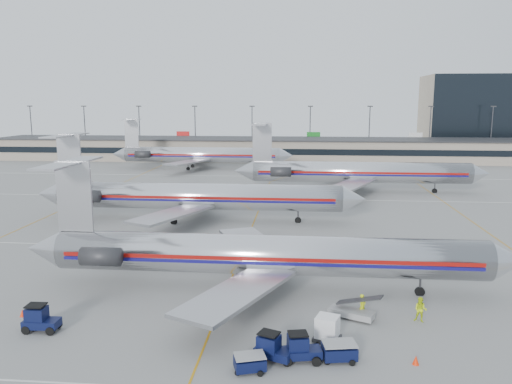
# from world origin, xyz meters

# --- Properties ---
(ground) EXTENTS (260.00, 260.00, 0.00)m
(ground) POSITION_xyz_m (0.00, 0.00, 0.00)
(ground) COLOR gray
(ground) RESTS_ON ground
(apron_markings) EXTENTS (160.00, 0.15, 0.02)m
(apron_markings) POSITION_xyz_m (0.00, 10.00, 0.01)
(apron_markings) COLOR silver
(apron_markings) RESTS_ON ground
(terminal) EXTENTS (162.00, 17.00, 6.25)m
(terminal) POSITION_xyz_m (0.00, 97.97, 3.16)
(terminal) COLOR gray
(terminal) RESTS_ON ground
(light_mast_row) EXTENTS (163.60, 0.40, 15.28)m
(light_mast_row) POSITION_xyz_m (0.00, 112.00, 8.58)
(light_mast_row) COLOR #38383D
(light_mast_row) RESTS_ON ground
(distant_building) EXTENTS (30.00, 20.00, 25.00)m
(distant_building) POSITION_xyz_m (62.00, 128.00, 12.50)
(distant_building) COLOR tan
(distant_building) RESTS_ON ground
(jet_foreground) EXTENTS (43.24, 25.46, 11.32)m
(jet_foreground) POSITION_xyz_m (2.71, -2.29, 3.28)
(jet_foreground) COLOR silver
(jet_foreground) RESTS_ON ground
(jet_second_row) EXTENTS (45.95, 27.06, 12.03)m
(jet_second_row) POSITION_xyz_m (-8.68, 22.97, 3.49)
(jet_second_row) COLOR silver
(jet_second_row) RESTS_ON ground
(jet_third_row) EXTENTS (46.29, 28.48, 12.66)m
(jet_third_row) POSITION_xyz_m (16.22, 48.24, 3.68)
(jet_third_row) COLOR silver
(jet_third_row) RESTS_ON ground
(jet_back_row) EXTENTS (45.13, 27.76, 12.34)m
(jet_back_row) POSITION_xyz_m (-18.95, 77.17, 3.58)
(jet_back_row) COLOR silver
(jet_back_row) RESTS_ON ground
(tug_left) EXTENTS (2.49, 1.33, 2.01)m
(tug_left) POSITION_xyz_m (-12.18, -11.68, 0.92)
(tug_left) COLOR #090F33
(tug_left) RESTS_ON ground
(tug_center) EXTENTS (2.66, 2.01, 1.94)m
(tug_center) POSITION_xyz_m (4.64, -14.39, 0.88)
(tug_center) COLOR #090F33
(tug_center) RESTS_ON ground
(tug_right) EXTENTS (2.52, 1.60, 1.91)m
(tug_right) POSITION_xyz_m (6.46, -14.23, 0.87)
(tug_right) COLOR #090F33
(tug_right) RESTS_ON ground
(cart_inner) EXTENTS (2.32, 1.78, 1.20)m
(cart_inner) POSITION_xyz_m (8.91, -13.90, 0.64)
(cart_inner) COLOR #090F33
(cart_inner) RESTS_ON ground
(cart_outer) EXTENTS (2.15, 1.76, 1.06)m
(cart_outer) POSITION_xyz_m (3.38, -15.72, 0.56)
(cart_outer) COLOR #090F33
(cart_outer) RESTS_ON ground
(uld_container) EXTENTS (2.12, 1.94, 1.84)m
(uld_container) POSITION_xyz_m (8.27, -11.43, 0.93)
(uld_container) COLOR #2D2D30
(uld_container) RESTS_ON ground
(belt_loader) EXTENTS (4.11, 2.52, 2.12)m
(belt_loader) POSITION_xyz_m (10.38, -7.46, 0.57)
(belt_loader) COLOR gray
(belt_loader) RESTS_ON ground
(ramp_worker_near) EXTENTS (0.76, 0.77, 1.80)m
(ramp_worker_near) POSITION_xyz_m (11.15, -7.11, 0.90)
(ramp_worker_near) COLOR #CBDB14
(ramp_worker_near) RESTS_ON ground
(ramp_worker_far) EXTENTS (1.13, 1.02, 1.91)m
(ramp_worker_far) POSITION_xyz_m (15.37, -7.61, 0.95)
(ramp_worker_far) COLOR #D5EF16
(ramp_worker_far) RESTS_ON ground
(cone_right) EXTENTS (0.54, 0.54, 0.58)m
(cone_right) POSITION_xyz_m (13.67, -13.98, 0.29)
(cone_right) COLOR #FE2D08
(cone_right) RESTS_ON ground
(cone_left) EXTENTS (0.41, 0.41, 0.56)m
(cone_left) POSITION_xyz_m (-14.83, -9.38, 0.28)
(cone_left) COLOR #FE2D08
(cone_left) RESTS_ON ground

